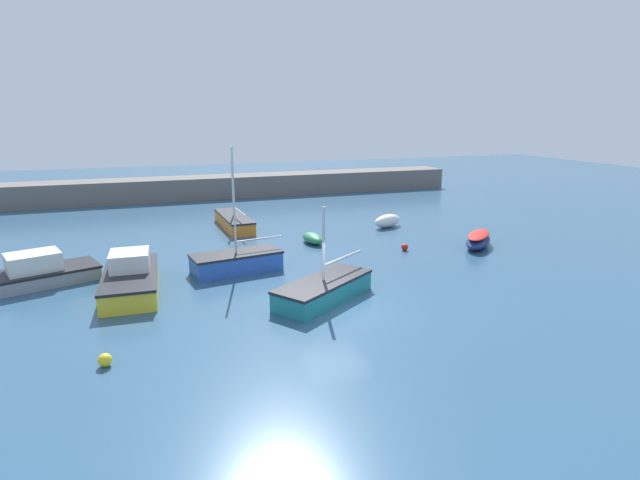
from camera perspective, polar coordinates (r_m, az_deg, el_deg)
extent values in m
cube|color=#2D5170|center=(20.44, 1.81, -8.03)|extent=(120.00, 120.00, 0.20)
cube|color=#66605B|center=(47.86, -10.78, 6.06)|extent=(44.76, 3.36, 1.94)
cube|color=gray|center=(26.33, -30.68, -4.05)|extent=(6.47, 4.06, 0.56)
cube|color=black|center=(26.23, -30.77, -3.34)|extent=(6.60, 4.14, 0.12)
cube|color=silver|center=(26.18, -29.91, -2.30)|extent=(2.59, 2.24, 0.96)
ellipsoid|color=#287A4C|center=(30.15, -0.82, 0.20)|extent=(1.17, 2.19, 0.61)
cube|color=orange|center=(34.71, -9.78, 2.01)|extent=(1.88, 5.80, 0.75)
cube|color=black|center=(34.62, -9.81, 2.71)|extent=(1.91, 5.91, 0.12)
cylinder|color=silver|center=(34.29, -9.94, 5.86)|extent=(0.11, 0.11, 3.97)
cylinder|color=silver|center=(32.87, -9.21, 3.29)|extent=(0.28, 3.39, 0.09)
ellipsoid|color=white|center=(34.66, 7.71, 2.18)|extent=(2.55, 1.79, 0.89)
ellipsoid|color=navy|center=(30.70, 17.63, -0.14)|extent=(3.35, 3.28, 0.69)
ellipsoid|color=red|center=(30.61, 17.69, 0.57)|extent=(3.01, 2.95, 0.24)
cube|color=teal|center=(21.12, 0.41, -5.87)|extent=(4.95, 4.17, 0.76)
cube|color=black|center=(20.97, 0.41, -4.73)|extent=(5.05, 4.25, 0.12)
cylinder|color=silver|center=(20.51, 0.42, -0.62)|extent=(0.13, 0.13, 3.24)
cylinder|color=silver|center=(21.87, 2.62, -2.05)|extent=(2.41, 1.69, 0.10)
cube|color=#2D56B7|center=(25.15, -9.51, -2.62)|extent=(4.54, 2.47, 0.85)
cube|color=black|center=(25.01, -9.55, -1.55)|extent=(4.63, 2.52, 0.12)
cylinder|color=silver|center=(24.44, -9.80, 4.27)|extent=(0.10, 0.10, 5.28)
cylinder|color=silver|center=(25.27, -6.96, 0.13)|extent=(2.46, 0.49, 0.08)
cube|color=yellow|center=(23.54, -20.78, -4.62)|extent=(2.35, 5.55, 0.81)
cube|color=black|center=(23.40, -20.88, -3.53)|extent=(2.40, 5.66, 0.12)
cube|color=silver|center=(23.68, -20.91, -2.32)|extent=(1.69, 1.86, 0.92)
sphere|color=yellow|center=(17.31, -23.36, -12.49)|extent=(0.43, 0.43, 0.43)
sphere|color=red|center=(28.99, 9.65, -0.80)|extent=(0.40, 0.40, 0.40)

